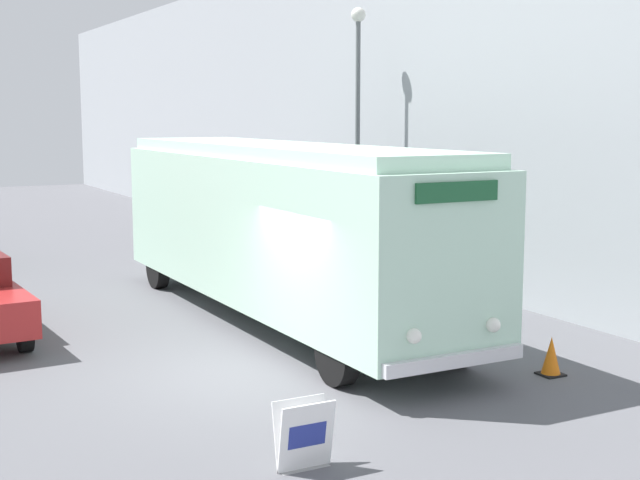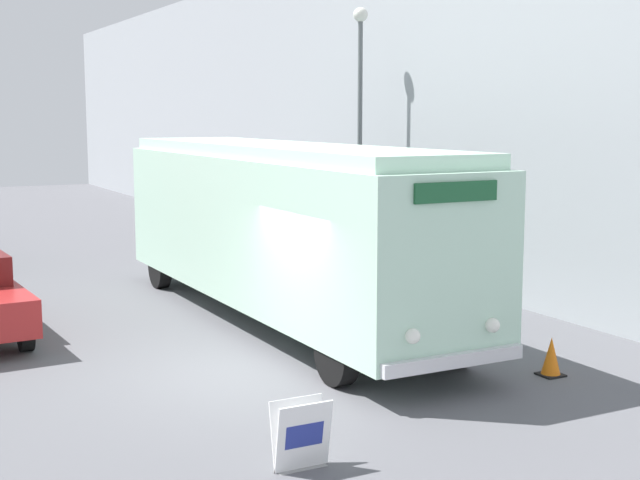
% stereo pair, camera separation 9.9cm
% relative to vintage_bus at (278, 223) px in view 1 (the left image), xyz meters
% --- Properties ---
extents(ground_plane, '(80.00, 80.00, 0.00)m').
position_rel_vintage_bus_xyz_m(ground_plane, '(-2.00, -3.13, -1.94)').
color(ground_plane, '#56565B').
extents(building_wall_right, '(0.30, 60.00, 8.59)m').
position_rel_vintage_bus_xyz_m(building_wall_right, '(5.07, 6.87, 2.35)').
color(building_wall_right, '#9EA3A8').
rests_on(building_wall_right, ground_plane).
extents(vintage_bus, '(2.49, 11.54, 3.46)m').
position_rel_vintage_bus_xyz_m(vintage_bus, '(0.00, 0.00, 0.00)').
color(vintage_bus, black).
rests_on(vintage_bus, ground_plane).
extents(sign_board, '(0.68, 0.31, 0.80)m').
position_rel_vintage_bus_xyz_m(sign_board, '(-2.97, -6.89, -1.55)').
color(sign_board, gray).
rests_on(sign_board, ground_plane).
extents(streetlamp, '(0.36, 0.36, 6.63)m').
position_rel_vintage_bus_xyz_m(streetlamp, '(3.98, 3.73, 2.34)').
color(streetlamp, '#595E60').
rests_on(streetlamp, ground_plane).
extents(traffic_cone, '(0.36, 0.36, 0.61)m').
position_rel_vintage_bus_xyz_m(traffic_cone, '(2.11, -5.41, -1.64)').
color(traffic_cone, black).
rests_on(traffic_cone, ground_plane).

